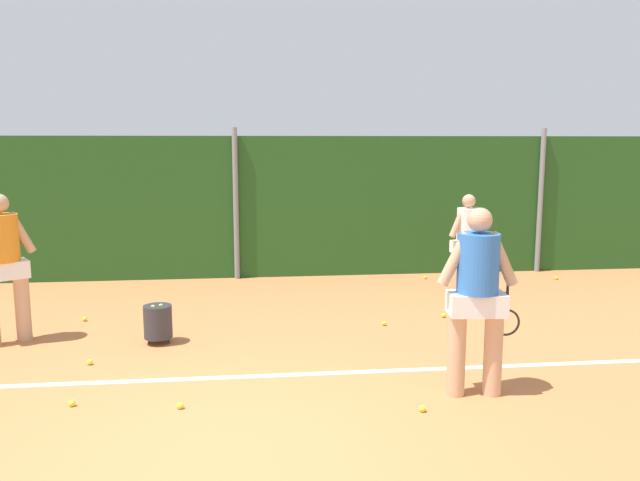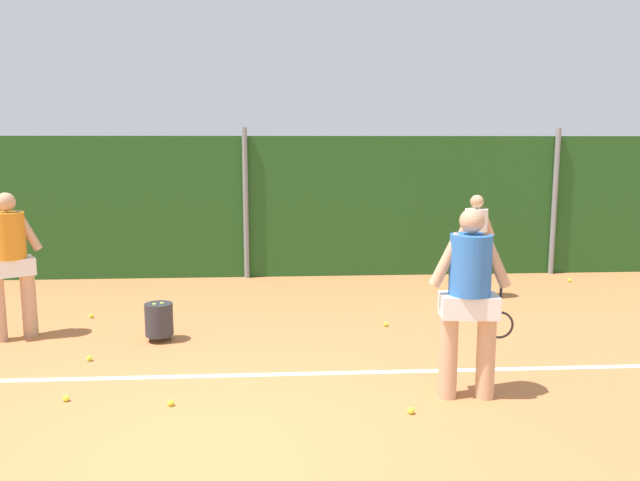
% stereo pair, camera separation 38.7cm
% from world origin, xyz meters
% --- Properties ---
extents(ground_plane, '(31.78, 31.78, 0.00)m').
position_xyz_m(ground_plane, '(0.00, 2.06, 0.00)').
color(ground_plane, '#C67542').
extents(hedge_fence_backdrop, '(20.66, 0.25, 2.68)m').
position_xyz_m(hedge_fence_backdrop, '(0.00, 6.99, 1.34)').
color(hedge_fence_backdrop, '#23511E').
rests_on(hedge_fence_backdrop, ground_plane).
extents(fence_post_center, '(0.10, 0.10, 2.83)m').
position_xyz_m(fence_post_center, '(0.00, 6.82, 1.42)').
color(fence_post_center, gray).
rests_on(fence_post_center, ground_plane).
extents(fence_post_right, '(0.10, 0.10, 2.83)m').
position_xyz_m(fence_post_right, '(5.96, 6.82, 1.42)').
color(fence_post_right, gray).
rests_on(fence_post_right, ground_plane).
extents(court_baseline_paint, '(15.10, 0.10, 0.01)m').
position_xyz_m(court_baseline_paint, '(0.00, 1.69, 0.00)').
color(court_baseline_paint, white).
rests_on(court_baseline_paint, ground_plane).
extents(player_foreground_near, '(0.87, 0.41, 1.92)m').
position_xyz_m(player_foreground_near, '(2.51, 0.95, 1.08)').
color(player_foreground_near, tan).
rests_on(player_foreground_near, ground_plane).
extents(player_midcourt, '(0.73, 0.58, 1.92)m').
position_xyz_m(player_midcourt, '(-2.86, 3.24, 1.08)').
color(player_midcourt, tan).
rests_on(player_midcourt, ground_plane).
extents(player_backcourt_far, '(0.70, 0.43, 1.72)m').
position_xyz_m(player_backcourt_far, '(3.83, 4.96, 0.97)').
color(player_backcourt_far, tan).
rests_on(player_backcourt_far, ground_plane).
extents(ball_hopper, '(0.36, 0.36, 0.51)m').
position_xyz_m(ball_hopper, '(-0.93, 3.00, 0.29)').
color(ball_hopper, '#2D2D33').
rests_on(ball_hopper, ground_plane).
extents(tennis_ball_0, '(0.07, 0.07, 0.07)m').
position_xyz_m(tennis_ball_0, '(1.87, 0.59, 0.03)').
color(tennis_ball_0, '#CCDB33').
rests_on(tennis_ball_0, ground_plane).
extents(tennis_ball_1, '(0.07, 0.07, 0.07)m').
position_xyz_m(tennis_ball_1, '(3.07, 3.76, 0.03)').
color(tennis_ball_1, '#CCDB33').
rests_on(tennis_ball_1, ground_plane).
extents(tennis_ball_2, '(0.07, 0.07, 0.07)m').
position_xyz_m(tennis_ball_2, '(2.12, 3.45, 0.03)').
color(tennis_ball_2, '#CCDB33').
rests_on(tennis_ball_2, ground_plane).
extents(tennis_ball_3, '(0.07, 0.07, 0.07)m').
position_xyz_m(tennis_ball_3, '(-0.44, 0.92, 0.03)').
color(tennis_ball_3, '#CCDB33').
rests_on(tennis_ball_3, ground_plane).
extents(tennis_ball_4, '(0.07, 0.07, 0.07)m').
position_xyz_m(tennis_ball_4, '(5.98, 6.05, 0.03)').
color(tennis_ball_4, '#CCDB33').
rests_on(tennis_ball_4, ground_plane).
extents(tennis_ball_6, '(0.07, 0.07, 0.07)m').
position_xyz_m(tennis_ball_6, '(-1.62, 2.27, 0.03)').
color(tennis_ball_6, '#CCDB33').
rests_on(tennis_ball_6, ground_plane).
extents(tennis_ball_8, '(0.07, 0.07, 0.07)m').
position_xyz_m(tennis_ball_8, '(-2.14, 4.15, 0.03)').
color(tennis_ball_8, '#CCDB33').
rests_on(tennis_ball_8, ground_plane).
extents(tennis_ball_9, '(0.07, 0.07, 0.07)m').
position_xyz_m(tennis_ball_9, '(-1.50, 1.09, 0.03)').
color(tennis_ball_9, '#CCDB33').
rests_on(tennis_ball_9, ground_plane).
extents(tennis_ball_10, '(0.07, 0.07, 0.07)m').
position_xyz_m(tennis_ball_10, '(3.54, 6.36, 0.03)').
color(tennis_ball_10, '#CCDB33').
rests_on(tennis_ball_10, ground_plane).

